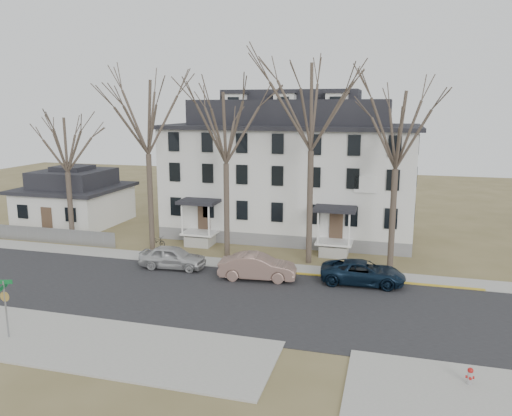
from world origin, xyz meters
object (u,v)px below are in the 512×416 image
(tree_far_left, at_px, (147,112))
(car_silver, at_px, (173,258))
(small_house, at_px, (75,200))
(bicycle_left, at_px, (157,242))
(car_navy, at_px, (363,273))
(fire_hydrant, at_px, (470,377))
(tree_bungalow, at_px, (65,141))
(boarding_house, at_px, (291,171))
(street_sign, at_px, (5,301))
(tree_center, at_px, (312,101))
(car_tan, at_px, (257,267))
(tree_mid_right, at_px, (398,124))
(tree_mid_left, at_px, (226,123))

(tree_far_left, height_order, car_silver, tree_far_left)
(small_house, relative_size, bicycle_left, 5.42)
(car_navy, height_order, fire_hydrant, car_navy)
(small_house, height_order, tree_bungalow, tree_bungalow)
(small_house, xyz_separation_m, tree_bungalow, (4.00, -6.20, 5.87))
(tree_far_left, bearing_deg, small_house, 150.61)
(boarding_house, bearing_deg, street_sign, -110.23)
(small_house, height_order, tree_center, tree_center)
(car_silver, distance_m, car_tan, 6.09)
(street_sign, bearing_deg, tree_bungalow, 96.37)
(tree_bungalow, bearing_deg, street_sign, -64.33)
(street_sign, bearing_deg, tree_mid_right, 22.45)
(tree_mid_right, height_order, car_navy, tree_mid_right)
(car_tan, xyz_separation_m, bicycle_left, (-9.49, 5.14, -0.38))
(tree_bungalow, bearing_deg, bicycle_left, 6.98)
(car_navy, height_order, street_sign, street_sign)
(tree_mid_right, bearing_deg, tree_mid_left, 180.00)
(tree_mid_right, height_order, tree_bungalow, tree_mid_right)
(car_navy, bearing_deg, tree_mid_right, -27.29)
(tree_mid_left, xyz_separation_m, car_navy, (9.91, -3.37, -8.89))
(tree_mid_right, xyz_separation_m, tree_bungalow, (-24.50, 0.00, -1.48))
(car_navy, bearing_deg, small_house, 68.46)
(tree_mid_right, xyz_separation_m, fire_hydrant, (3.17, -13.91, -9.21))
(tree_far_left, distance_m, tree_mid_right, 17.52)
(tree_far_left, distance_m, tree_center, 12.02)
(car_tan, height_order, bicycle_left, car_tan)
(street_sign, bearing_deg, small_house, 98.54)
(tree_far_left, relative_size, tree_center, 0.93)
(small_house, xyz_separation_m, car_silver, (14.40, -9.91, -1.49))
(tree_mid_right, bearing_deg, car_navy, -115.32)
(tree_far_left, bearing_deg, car_navy, -11.95)
(tree_mid_right, height_order, car_silver, tree_mid_right)
(tree_center, relative_size, fire_hydrant, 19.14)
(tree_mid_right, bearing_deg, car_tan, -151.94)
(fire_hydrant, bearing_deg, street_sign, -176.06)
(tree_center, relative_size, car_tan, 3.04)
(tree_far_left, xyz_separation_m, tree_mid_right, (17.50, 0.00, -0.74))
(small_house, bearing_deg, tree_bungalow, -57.16)
(car_silver, bearing_deg, car_navy, -91.49)
(bicycle_left, height_order, fire_hydrant, bicycle_left)
(boarding_house, bearing_deg, fire_hydrant, -62.11)
(tree_mid_right, bearing_deg, street_sign, -138.24)
(boarding_house, xyz_separation_m, small_house, (-20.00, -1.96, -3.13))
(tree_bungalow, bearing_deg, tree_mid_right, 0.00)
(bicycle_left, bearing_deg, car_navy, -87.91)
(tree_center, bearing_deg, boarding_house, 110.20)
(bicycle_left, bearing_deg, tree_mid_right, -75.86)
(fire_hydrant, bearing_deg, car_navy, 114.34)
(tree_bungalow, height_order, street_sign, tree_bungalow)
(tree_center, height_order, car_navy, tree_center)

